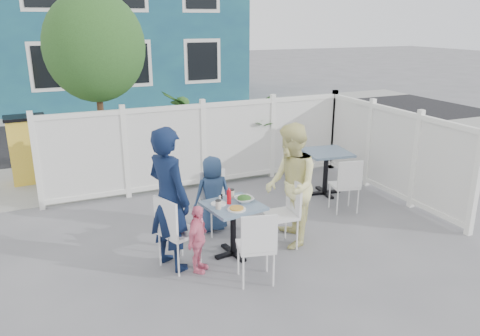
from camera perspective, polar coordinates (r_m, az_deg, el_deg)
name	(u,v)px	position (r m, az deg, el deg)	size (l,w,h in m)	color
ground	(252,237)	(6.97, 1.49, -8.46)	(80.00, 80.00, 0.00)	slate
near_sidewalk	(179,166)	(10.30, -7.48, 0.20)	(24.00, 2.60, 0.01)	gray
street	(142,131)	(13.77, -11.85, 4.43)	(24.00, 5.00, 0.01)	black
far_sidewalk	(123,112)	(16.76, -14.11, 6.60)	(24.00, 1.60, 0.01)	gray
building	(88,21)	(19.78, -18.06, 16.65)	(11.00, 6.00, 6.00)	navy
fence_back	(203,147)	(8.82, -4.48, 2.61)	(5.86, 0.08, 1.60)	white
fence_right	(391,154)	(8.75, 17.91, 1.65)	(0.08, 3.66, 1.60)	white
tree	(95,47)	(9.04, -17.28, 13.88)	(1.80, 1.62, 3.59)	#382316
utility_cabinet	(29,151)	(9.97, -24.36, 1.91)	(0.68, 0.48, 1.26)	gold
potted_shrub_a	(183,135)	(9.39, -6.98, 4.00)	(0.97, 0.97, 1.74)	#24471B
potted_shrub_b	(247,135)	(9.79, 0.85, 4.07)	(1.38, 1.20, 1.54)	#24471B
main_table	(233,216)	(6.27, -0.85, -5.86)	(0.79, 0.79, 0.73)	#3E5B7C
spare_table	(326,161)	(8.58, 10.47, 0.84)	(0.86, 0.86, 0.81)	#3E5B7C
chair_left	(174,228)	(5.98, -8.07, -7.22)	(0.56, 0.57, 0.98)	white
chair_right	(286,208)	(6.55, 5.62, -4.90)	(0.45, 0.47, 0.97)	white
chair_back	(215,197)	(7.04, -3.02, -3.50)	(0.44, 0.42, 0.91)	white
chair_near	(257,243)	(5.60, 2.11, -9.11)	(0.51, 0.50, 0.94)	white
chair_spare	(347,182)	(7.83, 12.88, -1.68)	(0.49, 0.48, 0.92)	white
man	(169,199)	(5.92, -8.65, -3.75)	(0.68, 0.44, 1.85)	#0D1A39
woman	(291,186)	(6.51, 6.19, -2.16)	(0.85, 0.66, 1.74)	#EBE14D
boy	(213,194)	(7.01, -3.34, -3.16)	(0.56, 0.37, 1.15)	navy
toddler	(198,239)	(5.93, -5.17, -8.65)	(0.52, 0.22, 0.89)	pink
plate_main	(237,209)	(6.03, -0.42, -5.05)	(0.24, 0.24, 0.02)	white
plate_side	(219,204)	(6.21, -2.62, -4.37)	(0.21, 0.21, 0.01)	white
salad_bowl	(244,199)	(6.28, 0.50, -3.85)	(0.25, 0.25, 0.06)	white
coffee_cup_a	(218,205)	(6.05, -2.66, -4.51)	(0.07, 0.07, 0.11)	beige
coffee_cup_b	(232,194)	(6.41, -1.03, -3.17)	(0.07, 0.07, 0.11)	beige
ketchup_bottle	(229,197)	(6.19, -1.36, -3.58)	(0.06, 0.06, 0.19)	red
salt_shaker	(220,198)	(6.34, -2.46, -3.67)	(0.03, 0.03, 0.06)	white
pepper_shaker	(222,196)	(6.39, -2.26, -3.48)	(0.03, 0.03, 0.07)	black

